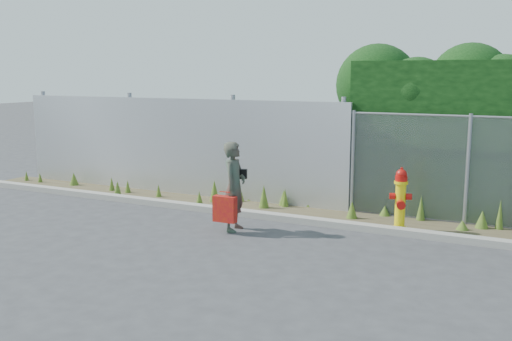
{
  "coord_description": "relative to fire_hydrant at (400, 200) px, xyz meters",
  "views": [
    {
      "loc": [
        4.22,
        -7.85,
        2.77
      ],
      "look_at": [
        -0.3,
        1.4,
        1.0
      ],
      "focal_mm": 40.0,
      "sensor_mm": 36.0,
      "label": 1
    }
  ],
  "objects": [
    {
      "name": "weed_strip",
      "position": [
        -1.41,
        0.46,
        -0.42
      ],
      "size": [
        16.0,
        1.35,
        0.54
      ],
      "color": "#483E29",
      "rests_on": "ground"
    },
    {
      "name": "ground",
      "position": [
        -2.2,
        -2.07,
        -0.55
      ],
      "size": [
        80.0,
        80.0,
        0.0
      ],
      "primitive_type": "plane",
      "color": "#363739",
      "rests_on": "ground"
    },
    {
      "name": "woman",
      "position": [
        -2.64,
        -1.25,
        0.24
      ],
      "size": [
        0.43,
        0.61,
        1.59
      ],
      "primitive_type": "imported",
      "rotation": [
        0.0,
        0.0,
        1.66
      ],
      "color": "#0F6449",
      "rests_on": "ground"
    },
    {
      "name": "fire_hydrant",
      "position": [
        0.0,
        0.0,
        0.0
      ],
      "size": [
        0.38,
        0.34,
        1.14
      ],
      "rotation": [
        0.0,
        0.0,
        0.29
      ],
      "color": "yellow",
      "rests_on": "ground"
    },
    {
      "name": "red_tote_bag",
      "position": [
        -2.7,
        -1.5,
        -0.12
      ],
      "size": [
        0.41,
        0.15,
        0.54
      ],
      "rotation": [
        0.0,
        0.0,
        0.03
      ],
      "color": "#9D0818"
    },
    {
      "name": "black_shoulder_bag",
      "position": [
        -2.62,
        -1.06,
        0.44
      ],
      "size": [
        0.23,
        0.09,
        0.17
      ],
      "rotation": [
        0.0,
        0.0,
        0.3
      ],
      "color": "black"
    },
    {
      "name": "curb",
      "position": [
        -2.2,
        -0.27,
        -0.49
      ],
      "size": [
        16.0,
        0.22,
        0.12
      ],
      "primitive_type": "cube",
      "color": "gray",
      "rests_on": "ground"
    },
    {
      "name": "corrugated_fence",
      "position": [
        -5.45,
        0.94,
        0.55
      ],
      "size": [
        8.5,
        0.21,
        2.3
      ],
      "color": "#BBBDC3",
      "rests_on": "ground"
    }
  ]
}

